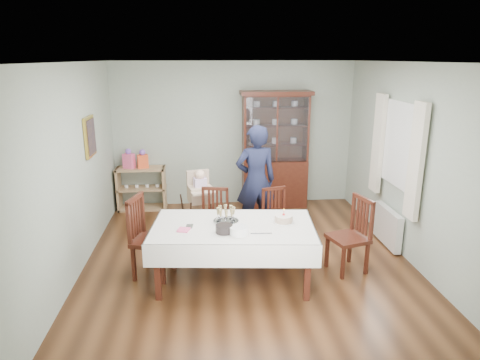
{
  "coord_description": "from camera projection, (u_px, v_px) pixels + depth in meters",
  "views": [
    {
      "loc": [
        -0.59,
        -5.48,
        2.75
      ],
      "look_at": [
        -0.09,
        0.2,
        1.11
      ],
      "focal_mm": 32.0,
      "sensor_mm": 36.0,
      "label": 1
    }
  ],
  "objects": [
    {
      "name": "chair_far_left",
      "position": [
        214.0,
        233.0,
        6.26
      ],
      "size": [
        0.49,
        0.49,
        0.92
      ],
      "rotation": [
        0.0,
        0.0,
        -0.21
      ],
      "color": "#441E11",
      "rests_on": "floor"
    },
    {
      "name": "curtain_right",
      "position": [
        378.0,
        144.0,
        6.72
      ],
      "size": [
        0.07,
        0.3,
        1.55
      ],
      "primitive_type": "cube",
      "color": "silver",
      "rests_on": "room_shell"
    },
    {
      "name": "plate_stack_dark",
      "position": [
        224.0,
        229.0,
        5.04
      ],
      "size": [
        0.22,
        0.22,
        0.1
      ],
      "primitive_type": "cylinder",
      "rotation": [
        0.0,
        0.0,
        -0.08
      ],
      "color": "black",
      "rests_on": "dining_table"
    },
    {
      "name": "chair_end_left",
      "position": [
        152.0,
        253.0,
        5.54
      ],
      "size": [
        0.59,
        0.59,
        1.07
      ],
      "rotation": [
        0.0,
        0.0,
        1.29
      ],
      "color": "#441E11",
      "rests_on": "floor"
    },
    {
      "name": "dining_table",
      "position": [
        233.0,
        253.0,
        5.38
      ],
      "size": [
        2.1,
        1.33,
        0.76
      ],
      "rotation": [
        0.0,
        0.0,
        -0.09
      ],
      "color": "#441E11",
      "rests_on": "floor"
    },
    {
      "name": "high_chair",
      "position": [
        201.0,
        210.0,
        6.77
      ],
      "size": [
        0.59,
        0.59,
        1.08
      ],
      "rotation": [
        0.0,
        0.0,
        0.25
      ],
      "color": "black",
      "rests_on": "floor"
    },
    {
      "name": "gift_bag_orange",
      "position": [
        143.0,
        160.0,
        7.82
      ],
      "size": [
        0.21,
        0.17,
        0.35
      ],
      "color": "#F95527",
      "rests_on": "sideboard"
    },
    {
      "name": "napkin_stack",
      "position": [
        184.0,
        230.0,
        5.11
      ],
      "size": [
        0.16,
        0.16,
        0.02
      ],
      "primitive_type": "cube",
      "rotation": [
        0.0,
        0.0,
        -0.26
      ],
      "color": "#F15889",
      "rests_on": "dining_table"
    },
    {
      "name": "birthday_cake",
      "position": [
        284.0,
        219.0,
        5.35
      ],
      "size": [
        0.26,
        0.26,
        0.18
      ],
      "color": "white",
      "rests_on": "dining_table"
    },
    {
      "name": "gift_bag_pink",
      "position": [
        129.0,
        159.0,
        7.79
      ],
      "size": [
        0.23,
        0.19,
        0.37
      ],
      "color": "#F15889",
      "rests_on": "sideboard"
    },
    {
      "name": "woman",
      "position": [
        256.0,
        181.0,
        6.73
      ],
      "size": [
        0.69,
        0.5,
        1.77
      ],
      "primitive_type": "imported",
      "rotation": [
        0.0,
        0.0,
        3.26
      ],
      "color": "black",
      "rests_on": "floor"
    },
    {
      "name": "room_shell",
      "position": [
        244.0,
        134.0,
        6.1
      ],
      "size": [
        5.0,
        5.0,
        5.0
      ],
      "color": "#9EAA99",
      "rests_on": "floor"
    },
    {
      "name": "floor",
      "position": [
        247.0,
        259.0,
        6.06
      ],
      "size": [
        5.0,
        5.0,
        0.0
      ],
      "primitive_type": "plane",
      "color": "#593319",
      "rests_on": "ground"
    },
    {
      "name": "radiator",
      "position": [
        388.0,
        226.0,
        6.45
      ],
      "size": [
        0.1,
        0.8,
        0.55
      ],
      "primitive_type": "cube",
      "color": "white",
      "rests_on": "floor"
    },
    {
      "name": "sideboard",
      "position": [
        142.0,
        188.0,
        7.99
      ],
      "size": [
        0.9,
        0.38,
        0.8
      ],
      "color": "tan",
      "rests_on": "floor"
    },
    {
      "name": "chair_far_right",
      "position": [
        278.0,
        230.0,
        6.4
      ],
      "size": [
        0.49,
        0.49,
        0.89
      ],
      "rotation": [
        0.0,
        0.0,
        0.27
      ],
      "color": "#441E11",
      "rests_on": "floor"
    },
    {
      "name": "cutlery",
      "position": [
        187.0,
        226.0,
        5.22
      ],
      "size": [
        0.11,
        0.16,
        0.01
      ],
      "primitive_type": null,
      "rotation": [
        0.0,
        0.0,
        -0.08
      ],
      "color": "silver",
      "rests_on": "dining_table"
    },
    {
      "name": "picture_frame",
      "position": [
        90.0,
        137.0,
        6.18
      ],
      "size": [
        0.04,
        0.48,
        0.58
      ],
      "primitive_type": "cube",
      "color": "gold",
      "rests_on": "room_shell"
    },
    {
      "name": "plate_stack_white",
      "position": [
        239.0,
        230.0,
        4.99
      ],
      "size": [
        0.24,
        0.24,
        0.09
      ],
      "primitive_type": "cylinder",
      "rotation": [
        0.0,
        0.0,
        0.07
      ],
      "color": "white",
      "rests_on": "dining_table"
    },
    {
      "name": "china_cabinet",
      "position": [
        275.0,
        148.0,
        7.98
      ],
      "size": [
        1.3,
        0.48,
        2.18
      ],
      "color": "#441E11",
      "rests_on": "floor"
    },
    {
      "name": "champagne_tray",
      "position": [
        226.0,
        217.0,
        5.37
      ],
      "size": [
        0.32,
        0.32,
        0.2
      ],
      "color": "silver",
      "rests_on": "dining_table"
    },
    {
      "name": "chair_end_right",
      "position": [
        348.0,
        249.0,
        5.68
      ],
      "size": [
        0.56,
        0.56,
        1.0
      ],
      "rotation": [
        0.0,
        0.0,
        -1.28
      ],
      "color": "#441E11",
      "rests_on": "floor"
    },
    {
      "name": "curtain_left",
      "position": [
        416.0,
        162.0,
        5.54
      ],
      "size": [
        0.07,
        0.3,
        1.55
      ],
      "primitive_type": "cube",
      "color": "silver",
      "rests_on": "room_shell"
    },
    {
      "name": "cake_knife",
      "position": [
        261.0,
        233.0,
        5.02
      ],
      "size": [
        0.25,
        0.04,
        0.01
      ],
      "primitive_type": "cube",
      "rotation": [
        0.0,
        0.0,
        -0.07
      ],
      "color": "silver",
      "rests_on": "dining_table"
    },
    {
      "name": "window",
      "position": [
        400.0,
        145.0,
        6.11
      ],
      "size": [
        0.04,
        1.02,
        1.22
      ],
      "primitive_type": "cube",
      "color": "white",
      "rests_on": "room_shell"
    }
  ]
}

